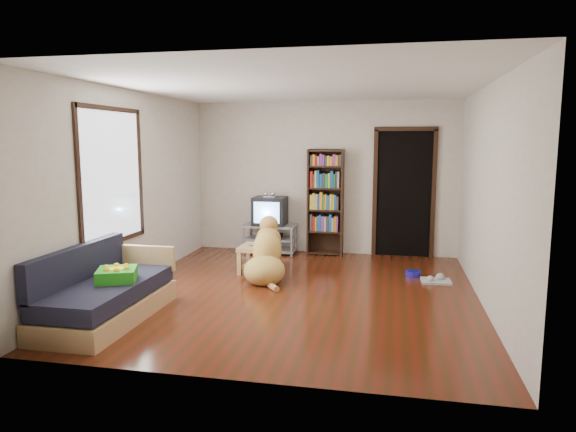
% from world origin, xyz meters
% --- Properties ---
extents(ground, '(5.00, 5.00, 0.00)m').
position_xyz_m(ground, '(0.00, 0.00, 0.00)').
color(ground, '#501A0D').
rests_on(ground, ground).
extents(ceiling, '(5.00, 5.00, 0.00)m').
position_xyz_m(ceiling, '(0.00, 0.00, 2.60)').
color(ceiling, white).
rests_on(ceiling, ground).
extents(wall_back, '(4.50, 0.00, 4.50)m').
position_xyz_m(wall_back, '(0.00, 2.50, 1.30)').
color(wall_back, beige).
rests_on(wall_back, ground).
extents(wall_front, '(4.50, 0.00, 4.50)m').
position_xyz_m(wall_front, '(0.00, -2.50, 1.30)').
color(wall_front, beige).
rests_on(wall_front, ground).
extents(wall_left, '(0.00, 5.00, 5.00)m').
position_xyz_m(wall_left, '(-2.25, 0.00, 1.30)').
color(wall_left, beige).
rests_on(wall_left, ground).
extents(wall_right, '(0.00, 5.00, 5.00)m').
position_xyz_m(wall_right, '(2.25, 0.00, 1.30)').
color(wall_right, beige).
rests_on(wall_right, ground).
extents(green_cushion, '(0.52, 0.52, 0.13)m').
position_xyz_m(green_cushion, '(-1.75, -1.32, 0.49)').
color(green_cushion, green).
rests_on(green_cushion, sofa).
extents(laptop, '(0.33, 0.23, 0.02)m').
position_xyz_m(laptop, '(-0.75, 0.90, 0.41)').
color(laptop, silver).
rests_on(laptop, coffee_table).
extents(dog_bowl, '(0.22, 0.22, 0.08)m').
position_xyz_m(dog_bowl, '(1.49, 1.13, 0.04)').
color(dog_bowl, '#1C1595').
rests_on(dog_bowl, ground).
extents(grey_rag, '(0.41, 0.33, 0.03)m').
position_xyz_m(grey_rag, '(1.79, 0.88, 0.01)').
color(grey_rag, '#A0A0A0').
rests_on(grey_rag, ground).
extents(window, '(0.03, 1.46, 1.70)m').
position_xyz_m(window, '(-2.23, -0.50, 1.50)').
color(window, white).
rests_on(window, wall_left).
extents(doorway, '(1.03, 0.05, 2.19)m').
position_xyz_m(doorway, '(1.35, 2.48, 1.12)').
color(doorway, black).
rests_on(doorway, wall_back).
extents(tv_stand, '(0.90, 0.45, 0.50)m').
position_xyz_m(tv_stand, '(-0.90, 2.25, 0.27)').
color(tv_stand, '#99999E').
rests_on(tv_stand, ground).
extents(crt_tv, '(0.55, 0.52, 0.58)m').
position_xyz_m(crt_tv, '(-0.90, 2.27, 0.74)').
color(crt_tv, black).
rests_on(crt_tv, tv_stand).
extents(bookshelf, '(0.60, 0.30, 1.80)m').
position_xyz_m(bookshelf, '(0.05, 2.34, 1.00)').
color(bookshelf, black).
rests_on(bookshelf, ground).
extents(sofa, '(0.80, 1.80, 0.80)m').
position_xyz_m(sofa, '(-1.87, -1.38, 0.26)').
color(sofa, tan).
rests_on(sofa, ground).
extents(coffee_table, '(0.55, 0.55, 0.40)m').
position_xyz_m(coffee_table, '(-0.75, 0.93, 0.28)').
color(coffee_table, tan).
rests_on(coffee_table, ground).
extents(dog, '(0.61, 1.09, 0.91)m').
position_xyz_m(dog, '(-0.53, 0.51, 0.33)').
color(dog, tan).
rests_on(dog, ground).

